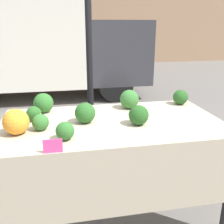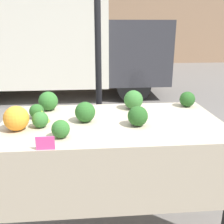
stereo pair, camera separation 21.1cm
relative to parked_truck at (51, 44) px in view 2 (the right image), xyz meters
The scene contains 15 objects.
ground_plane 4.78m from the parked_truck, 76.62° to the right, with size 40.00×40.00×0.00m, color slate.
tent_pole 3.70m from the parked_truck, 74.42° to the right, with size 0.07×0.07×2.34m.
parked_truck is the anchor object (origin of this frame).
market_table 4.70m from the parked_truck, 76.83° to the right, with size 1.79×0.98×0.92m.
orange_cauliflower 4.63m from the parked_truck, 85.69° to the right, with size 0.19×0.19×0.19m.
romanesco_head 4.49m from the parked_truck, 83.53° to the right, with size 0.12×0.12×0.10m.
broccoli_head_0 4.18m from the parked_truck, 82.96° to the right, with size 0.18×0.18×0.18m.
broccoli_head_1 4.56m from the parked_truck, 79.23° to the right, with size 0.16×0.16×0.16m.
broccoli_head_2 4.84m from the parked_truck, 81.84° to the right, with size 0.13×0.13×0.13m.
broccoli_head_3 4.53m from the parked_truck, 66.24° to the right, with size 0.15×0.15×0.15m.
broccoli_head_4 4.38m from the parked_truck, 84.18° to the right, with size 0.12×0.12×0.12m.
broccoli_head_5 4.37m from the parked_truck, 72.76° to the right, with size 0.18×0.18×0.18m.
broccoli_head_6 4.78m from the parked_truck, 74.72° to the right, with size 0.16×0.16×0.16m.
broccoli_head_7 4.61m from the parked_truck, 83.62° to the right, with size 0.12×0.12×0.12m.
price_sign 5.01m from the parked_truck, 83.03° to the right, with size 0.12×0.01×0.09m.
Camera 2 is at (-0.17, -2.00, 1.66)m, focal length 42.00 mm.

